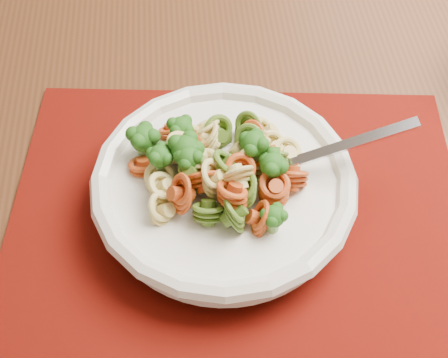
% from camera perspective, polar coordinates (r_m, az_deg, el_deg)
% --- Properties ---
extents(dining_table, '(1.81, 1.51, 0.71)m').
position_cam_1_polar(dining_table, '(0.69, 2.89, -4.41)').
color(dining_table, '#4C2915').
rests_on(dining_table, ground).
extents(placemat, '(0.51, 0.44, 0.00)m').
position_cam_1_polar(placemat, '(0.59, 1.21, -3.68)').
color(placemat, '#5A0E03').
rests_on(placemat, dining_table).
extents(pasta_bowl, '(0.25, 0.25, 0.05)m').
position_cam_1_polar(pasta_bowl, '(0.58, 0.00, -0.66)').
color(pasta_bowl, silver).
rests_on(pasta_bowl, placemat).
extents(pasta_broccoli_heap, '(0.21, 0.21, 0.06)m').
position_cam_1_polar(pasta_broccoli_heap, '(0.56, 0.00, 0.37)').
color(pasta_broccoli_heap, '#D1BA67').
rests_on(pasta_broccoli_heap, pasta_bowl).
extents(fork, '(0.18, 0.10, 0.08)m').
position_cam_1_polar(fork, '(0.57, 4.46, 0.95)').
color(fork, silver).
rests_on(fork, pasta_bowl).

